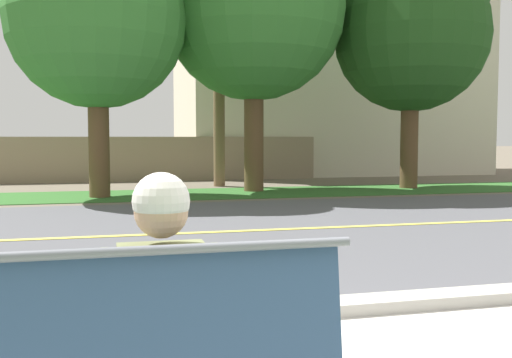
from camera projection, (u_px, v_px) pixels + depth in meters
The scene contains 10 objects.
ground_plane at pixel (195, 219), 10.02m from camera, with size 140.00×140.00×0.00m, color #665B4C.
curb_edge at pixel (300, 310), 4.56m from camera, with size 44.00×0.30×0.11m, color #ADA89E.
street_asphalt at pixel (209, 233), 8.57m from camera, with size 52.00×8.00×0.01m, color #515156.
road_centre_line at pixel (209, 232), 8.57m from camera, with size 48.00×0.14×0.01m, color #E0CC4C.
far_verge_grass at pixel (169, 195), 14.21m from camera, with size 48.00×2.80×0.02m, color #2D6026.
seated_person_olive at pixel (160, 312), 2.40m from camera, with size 0.52×0.68×1.25m.
shade_tree_far_left at pixel (102, 5), 13.22m from camera, with size 4.06×4.06×6.69m.
shade_tree_centre at pixel (417, 23), 15.69m from camera, with size 4.12×4.12×6.81m.
garden_wall at pixel (115, 159), 18.42m from camera, with size 13.00×0.36×1.40m, color gray.
house_across_street at pixel (324, 73), 23.27m from camera, with size 12.01×6.91×7.70m.
Camera 1 is at (-1.43, -1.90, 1.39)m, focal length 41.51 mm.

